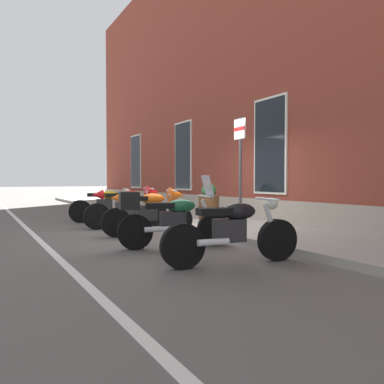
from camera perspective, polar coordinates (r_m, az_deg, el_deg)
name	(u,v)px	position (r m, az deg, el deg)	size (l,w,h in m)	color
ground_plane	(192,233)	(8.55, 0.05, -6.25)	(140.00, 140.00, 0.00)	#565451
sidewalk	(234,226)	(9.19, 6.45, -5.28)	(34.00, 2.36, 0.13)	gray
lane_stripe	(44,244)	(7.48, -21.82, -7.50)	(34.00, 0.12, 0.01)	silver
brick_pub_facade	(338,53)	(12.33, 21.48, 19.33)	(28.00, 5.23, 9.89)	brown
motorcycle_yellow_naked	(107,205)	(10.95, -12.98, -2.00)	(0.70, 2.04, 0.96)	black
motorcycle_red_sport	(130,205)	(9.53, -9.49, -1.96)	(0.62, 2.17, 1.07)	black
motorcycle_orange_sport	(152,209)	(8.12, -6.16, -2.64)	(0.62, 2.03, 1.05)	black
motorcycle_green_touring	(169,218)	(6.56, -3.55, -3.96)	(0.85, 2.02, 1.29)	black
motorcycle_black_naked	(234,231)	(5.30, 6.45, -6.04)	(0.64, 2.10, 0.94)	black
parking_sign	(240,157)	(8.02, 7.41, 5.34)	(0.36, 0.07, 2.41)	#4C4C51
barrel_planter	(209,204)	(10.18, 2.60, -1.81)	(0.59, 0.59, 0.98)	brown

